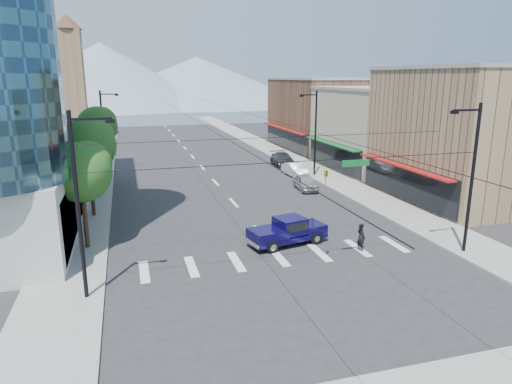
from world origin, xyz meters
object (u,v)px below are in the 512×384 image
at_px(pickup_truck, 287,231).
at_px(parked_car_near, 305,182).
at_px(pedestrian, 361,237).
at_px(parked_car_far, 283,160).
at_px(parked_car_mid, 295,170).

relative_size(pickup_truck, parked_car_near, 1.31).
bearing_deg(parked_car_near, pickup_truck, -111.95).
bearing_deg(pickup_truck, parked_car_near, 51.27).
xyz_separation_m(pedestrian, parked_car_far, (4.43, 27.12, -0.09)).
relative_size(pedestrian, parked_car_mid, 0.41).
height_order(parked_car_near, parked_car_far, parked_car_far).
relative_size(pickup_truck, parked_car_mid, 1.26).
height_order(pickup_truck, parked_car_mid, pickup_truck).
xyz_separation_m(parked_car_near, parked_car_mid, (1.21, 5.87, 0.00)).
bearing_deg(parked_car_mid, parked_car_near, -106.42).
bearing_deg(parked_car_mid, pedestrian, -104.98).
distance_m(pickup_truck, parked_car_far, 26.20).
bearing_deg(parked_car_far, pickup_truck, -104.44).
relative_size(parked_car_near, parked_car_mid, 0.96).
xyz_separation_m(pickup_truck, parked_car_mid, (7.80, 19.11, -0.20)).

